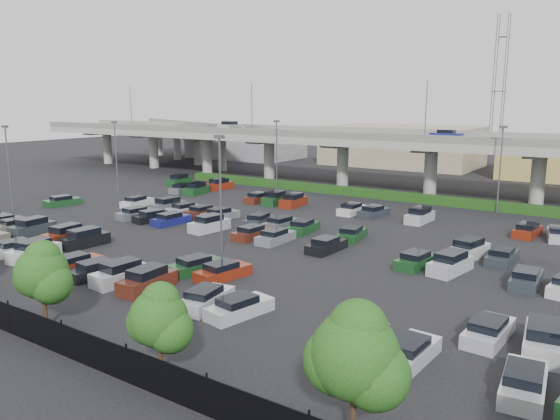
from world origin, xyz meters
name	(u,v)px	position (x,y,z in m)	size (l,w,h in m)	color
ground	(273,234)	(0.00, 0.00, 0.00)	(280.00, 280.00, 0.00)	black
overpass	(397,144)	(-0.21, 32.01, 6.97)	(150.00, 13.00, 15.80)	#9B9B93
on_ramp	(188,130)	(-52.10, 43.05, 6.86)	(50.93, 30.13, 8.80)	#9B9B93
hedge	(377,194)	(0.00, 25.00, 0.55)	(66.00, 1.60, 1.10)	#163C11
tree_row	(26,268)	(0.70, -26.53, 3.52)	(65.07, 3.66, 5.94)	#332316
parked_cars	(236,234)	(-1.53, -4.03, 0.61)	(63.03, 41.66, 1.67)	#6F6656
light_poles	(252,168)	(-4.13, 2.00, 6.24)	(66.90, 48.38, 10.30)	#55555A
distant_buildings	(527,154)	(12.38, 61.81, 3.74)	(138.00, 24.00, 9.00)	gray
comm_tower	(499,88)	(4.00, 74.00, 15.61)	(2.40, 2.40, 30.00)	#55555A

